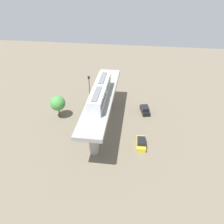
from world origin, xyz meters
TOP-DOWN VIEW (x-y plane):
  - ground_plane at (0.00, 0.00)m, footprint 120.00×120.00m
  - viaduct at (0.00, 0.00)m, footprint 5.20×28.00m
  - train at (0.00, 1.26)m, footprint 2.64×13.55m
  - parked_car_yellow at (-9.15, 6.03)m, footprint 2.01×4.29m
  - parked_car_black at (-9.81, -6.52)m, footprint 2.72×4.50m
  - tree_near_viaduct at (10.86, -1.96)m, footprint 3.57×3.57m
  - signal_post at (3.40, -3.74)m, footprint 0.44×0.28m

SIDE VIEW (x-z plane):
  - ground_plane at x=0.00m, z-range 0.00..0.00m
  - parked_car_yellow at x=-9.15m, z-range -0.14..1.62m
  - parked_car_black at x=-9.81m, z-range -0.14..1.62m
  - tree_near_viaduct at x=10.86m, z-range 1.00..6.61m
  - signal_post at x=3.40m, z-range 0.52..10.91m
  - viaduct at x=0.00m, z-range 1.96..9.74m
  - train at x=0.00m, z-range 7.69..10.93m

